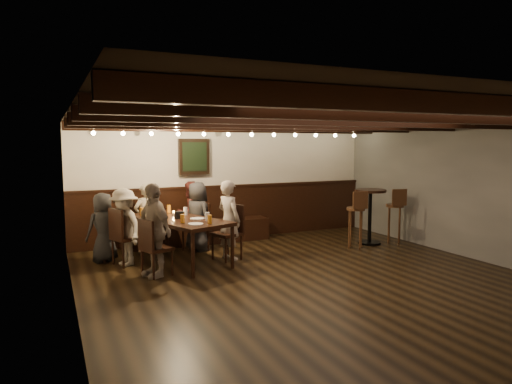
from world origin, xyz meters
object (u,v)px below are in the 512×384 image
person_bench_right (190,214)px  person_left_near (124,227)px  person_right_near (198,216)px  bar_stool_left (356,227)px  person_bench_centre (146,218)px  chair_right_far (228,243)px  person_left_far (153,230)px  chair_left_far (156,258)px  person_right_far (229,220)px  chair_left_near (127,247)px  person_bench_left (103,227)px  dining_table (178,222)px  high_top_table (370,208)px  bar_stool_right (394,223)px  chair_right_near (197,236)px

person_bench_right → person_left_near: size_ratio=1.00×
person_right_near → bar_stool_left: 3.03m
bar_stool_left → person_left_near: bearing=-179.9°
person_bench_centre → person_bench_right: size_ratio=1.00×
chair_right_far → person_bench_centre: person_bench_centre is taller
person_left_near → person_right_near: bearing=90.0°
person_left_far → person_bench_centre: bearing=153.4°
chair_left_far → person_left_near: 0.97m
person_left_near → person_right_far: bearing=59.0°
chair_left_near → person_bench_centre: person_bench_centre is taller
person_bench_left → person_left_far: size_ratio=0.83×
dining_table → person_bench_centre: bearing=90.0°
chair_left_near → chair_left_far: bearing=0.1°
high_top_table → person_bench_right: bearing=158.1°
chair_left_near → person_right_near: bearing=90.0°
person_left_near → bar_stool_right: size_ratio=1.15×
chair_left_near → person_bench_left: (-0.32, 0.36, 0.30)m
person_left_near → high_top_table: size_ratio=1.16×
dining_table → high_top_table: high_top_table is taller
chair_right_near → bar_stool_left: (2.85, -1.06, 0.14)m
chair_right_far → dining_table: bearing=58.0°
person_bench_centre → person_left_near: 0.96m
person_bench_right → person_left_far: bearing=39.3°
chair_left_far → person_bench_right: size_ratio=0.69×
person_left_far → bar_stool_right: bearing=74.1°
chair_left_far → chair_right_far: size_ratio=0.93×
person_bench_left → person_right_far: 2.13m
person_bench_left → person_left_near: person_left_near is taller
person_right_far → chair_right_far: bearing=90.0°
chair_right_far → chair_right_near: bearing=0.1°
dining_table → person_bench_right: 1.27m
chair_left_near → person_bench_centre: bearing=129.8°
chair_right_far → chair_left_far: bearing=90.0°
person_left_near → person_left_far: person_left_far is taller
person_right_near → high_top_table: (3.32, -0.87, 0.07)m
chair_left_far → bar_stool_left: bearing=74.3°
person_right_near → bar_stool_right: (3.82, -1.02, -0.24)m
chair_right_far → person_bench_right: person_bench_right is taller
person_bench_right → person_left_far: size_ratio=0.89×
person_left_near → bar_stool_right: 5.26m
chair_left_near → person_bench_right: size_ratio=0.75×
person_right_near → bar_stool_right: 3.96m
chair_right_near → bar_stool_left: 3.05m
chair_left_near → chair_right_near: bearing=90.0°
high_top_table → dining_table: bearing=177.2°
chair_right_near → person_left_far: (-1.08, -1.34, 0.44)m
chair_right_far → person_left_near: person_left_near is taller
chair_right_near → bar_stool_left: bar_stool_left is taller
chair_left_far → person_left_far: size_ratio=0.62×
person_bench_left → person_bench_centre: size_ratio=0.93×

